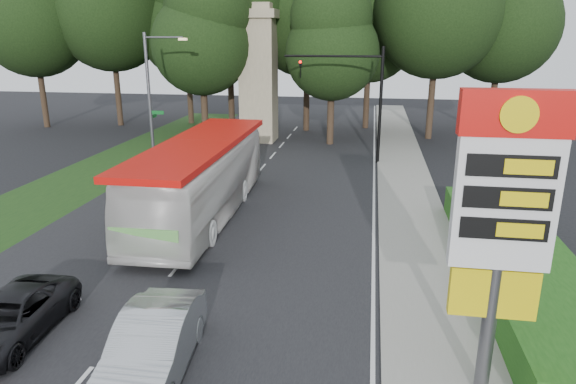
% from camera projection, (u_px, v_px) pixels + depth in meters
% --- Properties ---
extents(road_surface, '(14.00, 80.00, 0.02)m').
position_uv_depth(road_surface, '(217.00, 221.00, 22.49)').
color(road_surface, black).
rests_on(road_surface, ground).
extents(sidewalk_right, '(3.00, 80.00, 0.12)m').
position_uv_depth(sidewalk_right, '(415.00, 232.00, 21.17)').
color(sidewalk_right, gray).
rests_on(sidewalk_right, ground).
extents(grass_verge_left, '(5.00, 50.00, 0.02)m').
position_uv_depth(grass_verge_left, '(89.00, 176.00, 29.61)').
color(grass_verge_left, '#193814').
rests_on(grass_verge_left, ground).
extents(hedge, '(3.00, 14.00, 1.20)m').
position_uv_depth(hedge, '(520.00, 266.00, 16.77)').
color(hedge, '#1C4E14').
rests_on(hedge, ground).
extents(gas_station_pylon, '(2.10, 0.45, 6.85)m').
position_uv_depth(gas_station_pylon, '(504.00, 210.00, 10.33)').
color(gas_station_pylon, '#59595E').
rests_on(gas_station_pylon, ground).
extents(traffic_signal_mast, '(6.10, 0.35, 7.20)m').
position_uv_depth(traffic_signal_mast, '(360.00, 89.00, 31.57)').
color(traffic_signal_mast, black).
rests_on(traffic_signal_mast, ground).
extents(streetlight_signs, '(2.75, 0.98, 8.00)m').
position_uv_depth(streetlight_signs, '(152.00, 92.00, 31.71)').
color(streetlight_signs, '#59595E').
rests_on(streetlight_signs, ground).
extents(monument, '(3.00, 3.00, 10.05)m').
position_uv_depth(monument, '(259.00, 73.00, 38.29)').
color(monument, gray).
rests_on(monument, ground).
extents(tree_west_near, '(8.40, 8.40, 16.50)m').
position_uv_depth(tree_west_near, '(185.00, 9.00, 44.69)').
color(tree_west_near, '#2D2116').
rests_on(tree_west_near, ground).
extents(tree_east_near, '(8.12, 8.12, 15.95)m').
position_uv_depth(tree_east_near, '(370.00, 12.00, 42.33)').
color(tree_east_near, '#2D2116').
rests_on(tree_east_near, ground).
extents(tree_far_east, '(8.68, 8.68, 17.05)m').
position_uv_depth(tree_far_east, '(504.00, 0.00, 38.71)').
color(tree_far_east, '#2D2116').
rests_on(tree_far_east, ground).
extents(tree_monument_left, '(7.28, 7.28, 14.30)m').
position_uv_depth(tree_monument_left, '(200.00, 23.00, 36.92)').
color(tree_monument_left, '#2D2116').
rests_on(tree_monument_left, ground).
extents(tree_monument_right, '(6.72, 6.72, 13.20)m').
position_uv_depth(tree_monument_right, '(333.00, 32.00, 36.13)').
color(tree_monument_right, '#2D2116').
rests_on(tree_monument_right, ground).
extents(transit_bus, '(3.19, 12.43, 3.44)m').
position_uv_depth(transit_bus, '(201.00, 180.00, 22.63)').
color(transit_bus, white).
rests_on(transit_bus, ground).
extents(sedan_silver, '(2.08, 4.80, 1.53)m').
position_uv_depth(sedan_silver, '(152.00, 346.00, 12.14)').
color(sedan_silver, '#B3B8BC').
rests_on(sedan_silver, ground).
extents(suv_charcoal, '(2.25, 4.51, 1.23)m').
position_uv_depth(suv_charcoal, '(10.00, 318.00, 13.66)').
color(suv_charcoal, black).
rests_on(suv_charcoal, ground).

